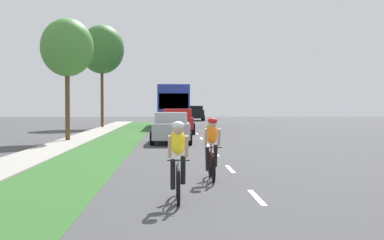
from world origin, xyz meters
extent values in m
plane|color=#424244|center=(0.00, 20.00, 0.00)|extent=(120.00, 120.00, 0.00)
cube|color=#2D6026|center=(-4.60, 20.00, 0.00)|extent=(2.57, 70.00, 0.01)
cube|color=#9E998E|center=(-6.78, 20.00, 0.00)|extent=(1.80, 70.00, 0.10)
cube|color=white|center=(0.00, 7.67, 0.00)|extent=(0.12, 1.80, 0.01)
cube|color=white|center=(0.00, 12.33, 0.00)|extent=(0.12, 1.80, 0.01)
cube|color=white|center=(0.00, 17.00, 0.00)|extent=(0.12, 1.80, 0.01)
cube|color=white|center=(0.00, 21.67, 0.00)|extent=(0.12, 1.80, 0.01)
cube|color=white|center=(0.00, 26.33, 0.00)|extent=(0.12, 1.80, 0.01)
cube|color=white|center=(0.00, 31.00, 0.00)|extent=(0.12, 1.80, 0.01)
cube|color=white|center=(0.00, 35.67, 0.00)|extent=(0.12, 1.80, 0.01)
cube|color=white|center=(0.00, 40.33, 0.00)|extent=(0.12, 1.80, 0.01)
cube|color=white|center=(0.00, 45.00, 0.00)|extent=(0.12, 1.80, 0.01)
cube|color=white|center=(0.00, 49.67, 0.00)|extent=(0.12, 1.80, 0.01)
torus|color=black|center=(-1.61, 7.81, 0.34)|extent=(0.06, 0.68, 0.68)
torus|color=black|center=(-1.61, 6.77, 0.34)|extent=(0.06, 0.68, 0.68)
cylinder|color=#A5A8AD|center=(-1.61, 7.19, 0.52)|extent=(0.04, 0.59, 0.43)
cylinder|color=#A5A8AD|center=(-1.61, 7.47, 0.62)|extent=(0.04, 0.04, 0.55)
cylinder|color=#A5A8AD|center=(-1.61, 7.24, 0.85)|extent=(0.03, 0.55, 0.03)
cylinder|color=black|center=(-1.61, 6.79, 0.86)|extent=(0.42, 0.02, 0.02)
ellipsoid|color=yellow|center=(-1.61, 7.31, 1.18)|extent=(0.30, 0.54, 0.63)
sphere|color=tan|center=(-1.61, 7.03, 1.42)|extent=(0.20, 0.20, 0.20)
ellipsoid|color=white|center=(-1.61, 7.03, 1.50)|extent=(0.24, 0.28, 0.16)
cylinder|color=tan|center=(-1.77, 7.03, 1.10)|extent=(0.07, 0.26, 0.45)
cylinder|color=tan|center=(-1.45, 7.03, 1.10)|extent=(0.07, 0.26, 0.45)
cylinder|color=black|center=(-1.71, 7.39, 0.52)|extent=(0.10, 0.30, 0.60)
cylinder|color=black|center=(-1.51, 7.34, 0.62)|extent=(0.10, 0.25, 0.61)
torus|color=black|center=(-0.72, 10.65, 0.34)|extent=(0.06, 0.68, 0.68)
torus|color=black|center=(-0.72, 9.61, 0.34)|extent=(0.06, 0.68, 0.68)
cylinder|color=maroon|center=(-0.72, 10.03, 0.52)|extent=(0.04, 0.59, 0.43)
cylinder|color=maroon|center=(-0.72, 10.31, 0.62)|extent=(0.04, 0.04, 0.55)
cylinder|color=maroon|center=(-0.72, 10.08, 0.85)|extent=(0.03, 0.55, 0.03)
cylinder|color=black|center=(-0.72, 9.63, 0.86)|extent=(0.42, 0.02, 0.02)
ellipsoid|color=orange|center=(-0.72, 10.15, 1.18)|extent=(0.30, 0.54, 0.63)
sphere|color=tan|center=(-0.72, 9.87, 1.42)|extent=(0.20, 0.20, 0.20)
ellipsoid|color=red|center=(-0.72, 9.87, 1.50)|extent=(0.24, 0.28, 0.16)
cylinder|color=tan|center=(-0.88, 9.87, 1.10)|extent=(0.07, 0.26, 0.45)
cylinder|color=tan|center=(-0.56, 9.87, 1.10)|extent=(0.07, 0.26, 0.45)
cylinder|color=black|center=(-0.82, 10.23, 0.52)|extent=(0.10, 0.30, 0.60)
cylinder|color=black|center=(-0.62, 10.18, 0.62)|extent=(0.10, 0.25, 0.61)
cube|color=#A5A8AD|center=(-1.72, 22.81, 0.64)|extent=(1.76, 4.30, 0.76)
cube|color=#A5A8AD|center=(-1.72, 22.96, 1.26)|extent=(1.55, 2.24, 0.52)
cube|color=#1E2833|center=(-1.72, 21.99, 1.24)|extent=(1.44, 0.08, 0.44)
cylinder|color=black|center=(-2.60, 21.48, 0.32)|extent=(0.22, 0.64, 0.64)
cylinder|color=black|center=(-0.84, 21.48, 0.32)|extent=(0.22, 0.64, 0.64)
cylinder|color=black|center=(-2.60, 24.14, 0.32)|extent=(0.22, 0.64, 0.64)
cylinder|color=black|center=(-0.84, 24.14, 0.32)|extent=(0.22, 0.64, 0.64)
cube|color=red|center=(-1.29, 31.70, 0.72)|extent=(1.96, 5.10, 0.76)
cube|color=red|center=(-1.29, 30.94, 1.32)|extent=(1.80, 1.78, 0.64)
cube|color=#1E2833|center=(-1.29, 30.23, 1.30)|extent=(1.67, 0.08, 0.52)
cube|color=red|center=(-2.19, 32.72, 1.02)|extent=(0.08, 2.81, 0.40)
cube|color=red|center=(-0.39, 32.72, 1.02)|extent=(0.08, 2.81, 0.40)
cube|color=red|center=(-1.29, 34.21, 1.02)|extent=(1.80, 0.08, 0.40)
cylinder|color=black|center=(-2.27, 30.17, 0.38)|extent=(0.26, 0.76, 0.76)
cylinder|color=black|center=(-0.31, 30.17, 0.38)|extent=(0.26, 0.76, 0.76)
cylinder|color=black|center=(-2.27, 33.23, 0.38)|extent=(0.26, 0.76, 0.76)
cylinder|color=black|center=(-0.31, 33.23, 0.38)|extent=(0.26, 0.76, 0.76)
cube|color=#23389E|center=(-1.49, 42.62, 1.93)|extent=(2.50, 11.60, 3.10)
cube|color=#1E2833|center=(-1.49, 42.62, 2.33)|extent=(2.52, 10.67, 0.64)
cube|color=#1E2833|center=(-1.49, 36.85, 2.18)|extent=(2.25, 0.06, 1.20)
cylinder|color=black|center=(-2.74, 38.85, 0.48)|extent=(0.28, 0.96, 0.96)
cylinder|color=black|center=(-0.24, 38.85, 0.48)|extent=(0.28, 0.96, 0.96)
cylinder|color=black|center=(-2.74, 45.81, 0.48)|extent=(0.28, 0.96, 0.96)
cylinder|color=black|center=(-0.24, 45.81, 0.48)|extent=(0.28, 0.96, 0.96)
cube|color=black|center=(1.27, 59.77, 0.81)|extent=(1.90, 4.70, 1.00)
cube|color=black|center=(1.27, 59.97, 1.53)|extent=(1.71, 2.91, 0.52)
cube|color=#1E2833|center=(1.27, 58.71, 1.41)|extent=(1.56, 0.08, 0.44)
cylinder|color=black|center=(0.32, 58.36, 0.36)|extent=(0.25, 0.72, 0.72)
cylinder|color=black|center=(2.22, 58.36, 0.36)|extent=(0.25, 0.72, 0.72)
cylinder|color=black|center=(0.32, 61.18, 0.36)|extent=(0.25, 0.72, 0.72)
cylinder|color=black|center=(2.22, 61.18, 0.36)|extent=(0.25, 0.72, 0.72)
cylinder|color=brown|center=(-7.14, 24.62, 1.90)|extent=(0.24, 0.24, 3.80)
ellipsoid|color=#478438|center=(-7.14, 24.62, 4.90)|extent=(2.76, 2.76, 3.03)
cylinder|color=brown|center=(-7.45, 40.87, 2.53)|extent=(0.24, 0.24, 5.06)
ellipsoid|color=#38722D|center=(-7.45, 40.87, 6.54)|extent=(3.70, 3.70, 4.07)
camera|label=1|loc=(-1.77, -2.82, 1.89)|focal=48.53mm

